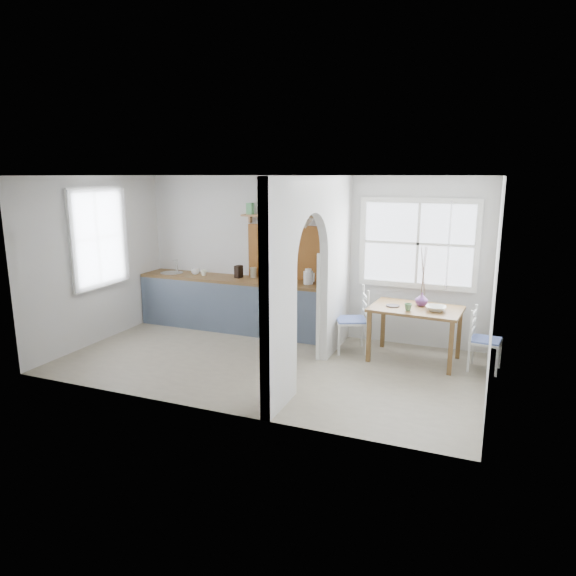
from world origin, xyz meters
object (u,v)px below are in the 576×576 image
at_px(chair_left, 351,320).
at_px(vase, 422,299).
at_px(dining_table, 414,334).
at_px(chair_right, 486,340).
at_px(kettle, 308,276).

distance_m(chair_left, vase, 1.07).
bearing_deg(dining_table, chair_left, -178.16).
bearing_deg(vase, chair_left, -174.32).
height_order(chair_left, chair_right, chair_left).
bearing_deg(chair_right, dining_table, 93.77).
distance_m(dining_table, vase, 0.51).
relative_size(chair_left, kettle, 3.95).
distance_m(dining_table, kettle, 1.91).
distance_m(chair_left, kettle, 1.04).
bearing_deg(chair_left, vase, 72.34).
relative_size(dining_table, chair_right, 1.44).
bearing_deg(dining_table, kettle, 171.81).
xyz_separation_m(dining_table, kettle, (-1.76, 0.40, 0.64)).
relative_size(chair_left, chair_right, 1.13).
xyz_separation_m(chair_right, vase, (-0.90, 0.19, 0.44)).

